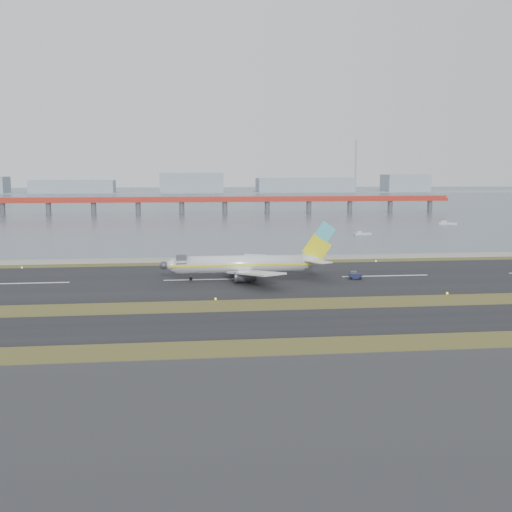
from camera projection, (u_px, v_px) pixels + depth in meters
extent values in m
plane|color=#3A4819|center=(218.00, 309.00, 111.56)|extent=(1000.00, 1000.00, 0.00)
cube|color=#2C2C2F|center=(258.00, 438.00, 57.44)|extent=(1000.00, 50.00, 0.10)
cube|color=black|center=(223.00, 325.00, 99.74)|extent=(1000.00, 18.00, 0.10)
cube|color=black|center=(209.00, 280.00, 141.06)|extent=(1000.00, 45.00, 0.10)
cube|color=gray|center=(204.00, 259.00, 170.52)|extent=(1000.00, 2.50, 1.00)
cube|color=#435360|center=(184.00, 198.00, 564.12)|extent=(1400.00, 800.00, 1.30)
cube|color=#A0261B|center=(225.00, 200.00, 358.97)|extent=(260.00, 5.00, 1.60)
cube|color=#A0261B|center=(225.00, 198.00, 358.77)|extent=(260.00, 0.40, 1.40)
cylinder|color=#4C4C51|center=(49.00, 210.00, 347.85)|extent=(2.80, 2.80, 7.00)
cylinder|color=#4C4C51|center=(225.00, 209.00, 359.56)|extent=(2.80, 2.80, 7.00)
cylinder|color=#4C4C51|center=(390.00, 207.00, 371.26)|extent=(2.80, 2.80, 7.00)
cube|color=#87939F|center=(183.00, 193.00, 721.53)|extent=(1400.00, 80.00, 1.00)
cube|color=#87939F|center=(73.00, 187.00, 705.98)|extent=(90.00, 35.00, 14.00)
cube|color=#87939F|center=(191.00, 183.00, 721.30)|extent=(70.00, 35.00, 22.00)
cube|color=#87939F|center=(305.00, 185.00, 737.55)|extent=(110.00, 35.00, 16.00)
cube|color=#87939F|center=(405.00, 183.00, 751.92)|extent=(50.00, 35.00, 20.00)
cylinder|color=#87939F|center=(356.00, 166.00, 741.98)|extent=(1.80, 1.80, 60.00)
cylinder|color=silver|center=(241.00, 264.00, 140.99)|extent=(28.00, 3.80, 3.80)
cone|color=silver|center=(169.00, 265.00, 139.08)|extent=(3.20, 3.80, 3.80)
cone|color=silver|center=(313.00, 261.00, 142.92)|extent=(5.00, 3.80, 3.80)
cube|color=yellow|center=(242.00, 265.00, 139.10)|extent=(31.00, 0.06, 0.45)
cube|color=yellow|center=(240.00, 263.00, 142.87)|extent=(31.00, 0.06, 0.45)
cube|color=silver|center=(255.00, 273.00, 132.98)|extent=(11.31, 15.89, 1.66)
cube|color=silver|center=(247.00, 262.00, 149.71)|extent=(11.31, 15.89, 1.66)
cylinder|color=#3D3C42|center=(246.00, 277.00, 135.39)|extent=(4.20, 2.10, 2.10)
cylinder|color=#3D3C42|center=(240.00, 268.00, 147.20)|extent=(4.20, 2.10, 2.10)
cube|color=yellow|center=(317.00, 248.00, 142.64)|extent=(6.80, 0.35, 6.85)
cube|color=#4AB7D2|center=(325.00, 232.00, 142.38)|extent=(4.85, 0.37, 4.90)
cube|color=silver|center=(318.00, 261.00, 139.15)|extent=(5.64, 6.80, 0.22)
cube|color=silver|center=(311.00, 257.00, 146.63)|extent=(5.64, 6.80, 0.22)
cylinder|color=black|center=(191.00, 279.00, 140.04)|extent=(0.80, 0.28, 0.80)
cylinder|color=black|center=(249.00, 279.00, 138.80)|extent=(1.00, 0.38, 1.00)
cylinder|color=black|center=(246.00, 275.00, 144.31)|extent=(1.00, 0.38, 1.00)
cube|color=#161A3C|center=(355.00, 276.00, 141.57)|extent=(3.10, 2.11, 1.07)
cube|color=#3D3C42|center=(354.00, 273.00, 141.50)|extent=(1.48, 1.55, 0.62)
cylinder|color=black|center=(351.00, 279.00, 140.99)|extent=(0.66, 0.38, 0.62)
cylinder|color=black|center=(351.00, 278.00, 142.40)|extent=(0.66, 0.38, 0.62)
cylinder|color=black|center=(360.00, 279.00, 140.86)|extent=(0.66, 0.38, 0.62)
cylinder|color=black|center=(359.00, 278.00, 142.27)|extent=(0.66, 0.38, 0.62)
cube|color=#B9B9BD|center=(363.00, 234.00, 240.24)|extent=(6.69, 2.75, 0.84)
cube|color=#B9B9BD|center=(359.00, 232.00, 239.82)|extent=(2.01, 1.68, 0.84)
cube|color=#B9B9BD|center=(448.00, 224.00, 286.88)|extent=(8.18, 5.25, 1.01)
cube|color=#B9B9BD|center=(444.00, 222.00, 287.20)|extent=(2.75, 2.51, 1.01)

